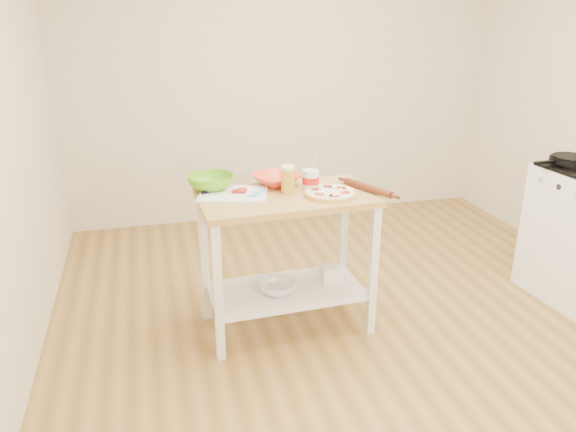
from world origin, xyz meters
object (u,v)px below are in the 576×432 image
(knife, at_px, (214,189))
(cutting_board, at_px, (233,193))
(pizza, at_px, (330,193))
(shelf_bin, at_px, (329,274))
(yogurt_tub, at_px, (311,180))
(green_bowl, at_px, (211,182))
(orange_bowl, at_px, (276,179))
(shelf_glass_bowl, at_px, (277,287))
(beer_pint, at_px, (288,179))
(rolling_pin, at_px, (368,188))
(skillet, at_px, (570,160))
(prep_island, at_px, (287,234))
(spatula, at_px, (258,193))

(knife, bearing_deg, cutting_board, -67.35)
(pizza, distance_m, shelf_bin, 0.62)
(knife, height_order, yogurt_tub, yogurt_tub)
(cutting_board, relative_size, green_bowl, 1.63)
(orange_bowl, height_order, shelf_glass_bowl, orange_bowl)
(yogurt_tub, bearing_deg, shelf_bin, -9.80)
(cutting_board, distance_m, beer_pint, 0.34)
(pizza, height_order, knife, pizza)
(green_bowl, bearing_deg, beer_pint, -23.52)
(beer_pint, bearing_deg, pizza, -24.34)
(orange_bowl, xyz_separation_m, shelf_bin, (0.31, -0.17, -0.62))
(pizza, bearing_deg, shelf_bin, 67.74)
(knife, relative_size, rolling_pin, 0.63)
(knife, bearing_deg, rolling_pin, -44.74)
(green_bowl, bearing_deg, cutting_board, -50.64)
(shelf_bin, bearing_deg, knife, 170.57)
(green_bowl, bearing_deg, skillet, -4.65)
(orange_bowl, bearing_deg, beer_pint, -80.90)
(shelf_bin, bearing_deg, rolling_pin, -27.90)
(knife, distance_m, yogurt_tub, 0.59)
(rolling_pin, bearing_deg, shelf_glass_bowl, 176.37)
(prep_island, relative_size, beer_pint, 6.33)
(spatula, xyz_separation_m, shelf_bin, (0.47, 0.02, -0.60))
(skillet, distance_m, orange_bowl, 2.03)
(prep_island, height_order, shelf_glass_bowl, prep_island)
(skillet, distance_m, shelf_bin, 1.83)
(green_bowl, distance_m, shelf_glass_bowl, 0.78)
(cutting_board, bearing_deg, prep_island, 0.32)
(prep_island, height_order, orange_bowl, orange_bowl)
(orange_bowl, relative_size, green_bowl, 0.98)
(prep_island, relative_size, cutting_board, 2.31)
(knife, distance_m, rolling_pin, 0.94)
(green_bowl, distance_m, rolling_pin, 0.97)
(yogurt_tub, bearing_deg, rolling_pin, -21.17)
(pizza, bearing_deg, skillet, 3.29)
(cutting_board, xyz_separation_m, shelf_bin, (0.61, -0.04, -0.59))
(cutting_board, relative_size, orange_bowl, 1.65)
(spatula, bearing_deg, yogurt_tub, -19.70)
(orange_bowl, distance_m, shelf_bin, 0.72)
(prep_island, xyz_separation_m, green_bowl, (-0.43, 0.23, 0.30))
(knife, bearing_deg, shelf_bin, -40.41)
(prep_island, xyz_separation_m, shelf_glass_bowl, (-0.07, -0.03, -0.35))
(skillet, height_order, yogurt_tub, yogurt_tub)
(pizza, xyz_separation_m, orange_bowl, (-0.26, 0.29, 0.02))
(shelf_glass_bowl, xyz_separation_m, shelf_bin, (0.37, 0.07, 0.02))
(shelf_glass_bowl, bearing_deg, pizza, -8.59)
(prep_island, relative_size, skillet, 2.48)
(green_bowl, distance_m, yogurt_tub, 0.62)
(beer_pint, xyz_separation_m, shelf_glass_bowl, (-0.08, -0.06, -0.69))
(skillet, relative_size, knife, 1.85)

